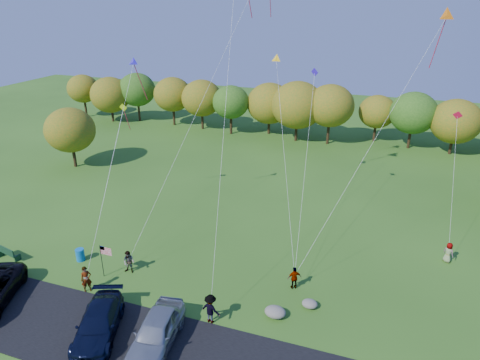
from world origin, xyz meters
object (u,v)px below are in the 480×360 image
object	(u,v)px
flyer_a	(86,279)
flyer_b	(129,262)
flyer_d	(294,278)
trash_barrel	(80,255)
minivan_navy	(98,324)
park_bench	(7,253)
flyer_e	(448,253)
minivan_silver	(156,331)
flyer_c	(211,309)

from	to	relation	value
flyer_a	flyer_b	size ratio (longest dim) A/B	1.10
flyer_d	trash_barrel	xyz separation A→B (m)	(-15.88, -2.01, -0.35)
minivan_navy	flyer_a	world-z (taller)	flyer_a
park_bench	trash_barrel	xyz separation A→B (m)	(5.25, 1.71, -0.11)
flyer_b	flyer_d	bearing A→B (deg)	6.68
flyer_a	park_bench	xyz separation A→B (m)	(-8.10, 1.18, -0.36)
flyer_d	flyer_e	xyz separation A→B (m)	(10.09, 6.87, -0.03)
flyer_e	trash_barrel	xyz separation A→B (m)	(-25.97, -8.87, -0.33)
minivan_silver	flyer_e	distance (m)	21.81
minivan_silver	flyer_a	distance (m)	7.35
minivan_navy	park_bench	bearing A→B (deg)	137.67
flyer_b	park_bench	distance (m)	9.72
flyer_a	flyer_d	world-z (taller)	flyer_a
park_bench	flyer_c	bearing A→B (deg)	8.30
minivan_navy	trash_barrel	size ratio (longest dim) A/B	5.74
minivan_silver	park_bench	size ratio (longest dim) A/B	2.69
flyer_a	flyer_d	distance (m)	13.92
flyer_c	minivan_navy	bearing A→B (deg)	39.59
minivan_navy	flyer_b	size ratio (longest dim) A/B	3.14
flyer_c	flyer_e	xyz separation A→B (m)	(14.14, 11.76, -0.17)
flyer_c	trash_barrel	size ratio (longest dim) A/B	2.05
flyer_a	minivan_navy	bearing A→B (deg)	-91.33
flyer_c	flyer_e	bearing A→B (deg)	-129.88
park_bench	flyer_a	bearing A→B (deg)	3.98
flyer_d	park_bench	size ratio (longest dim) A/B	0.84
flyer_c	park_bench	xyz separation A→B (m)	(-17.08, 1.18, -0.38)
flyer_a	flyer_b	bearing A→B (deg)	14.78
flyer_b	minivan_silver	bearing A→B (deg)	-49.64
flyer_e	minivan_navy	bearing A→B (deg)	75.48
flyer_d	trash_barrel	size ratio (longest dim) A/B	1.75
flyer_d	flyer_e	bearing A→B (deg)	-176.72
flyer_b	flyer_c	distance (m)	7.99
minivan_silver	flyer_c	xyz separation A→B (m)	(2.15, 2.74, 0.01)
flyer_a	trash_barrel	bearing A→B (deg)	87.59
flyer_e	park_bench	xyz separation A→B (m)	(-31.22, -10.58, -0.21)
flyer_b	flyer_e	xyz separation A→B (m)	(21.63, 8.98, -0.06)
minivan_silver	flyer_a	world-z (taller)	flyer_a
flyer_d	park_bench	bearing A→B (deg)	-21.00
trash_barrel	flyer_a	bearing A→B (deg)	-45.33
park_bench	trash_barrel	distance (m)	5.52
park_bench	minivan_silver	bearing A→B (deg)	-2.46
flyer_c	flyer_e	size ratio (longest dim) A/B	1.21
minivan_navy	minivan_silver	distance (m)	3.58
flyer_a	flyer_c	size ratio (longest dim) A/B	0.98
minivan_navy	flyer_e	xyz separation A→B (m)	(19.84, 14.95, -0.05)
flyer_b	minivan_navy	bearing A→B (deg)	-77.01
flyer_b	flyer_e	world-z (taller)	flyer_b
minivan_silver	flyer_b	size ratio (longest dim) A/B	3.05
minivan_navy	flyer_d	size ratio (longest dim) A/B	3.29
flyer_c	trash_barrel	distance (m)	12.18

